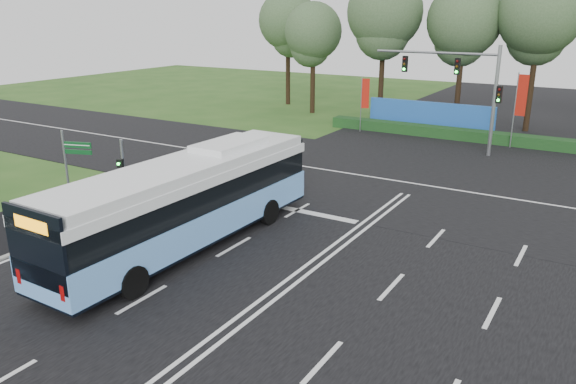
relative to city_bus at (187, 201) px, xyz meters
The scene contains 14 objects.
ground 5.29m from the city_bus, ahead, with size 120.00×120.00×0.00m, color #2A531B.
road_main 5.28m from the city_bus, ahead, with size 20.00×120.00×0.04m, color black.
road_cross 13.84m from the city_bus, 69.22° to the left, with size 120.00×14.00×0.05m, color black.
bike_path 8.16m from the city_bus, 164.05° to the right, with size 5.00×18.00×0.06m, color black.
kerb_strip 5.96m from the city_bus, 157.37° to the right, with size 0.25×18.00×0.12m, color gray.
city_bus is the anchor object (origin of this frame).
pedestrian_signal 5.60m from the city_bus, 162.23° to the left, with size 0.32×0.42×3.41m.
street_sign 7.72m from the city_bus, behind, with size 1.40×0.54×3.75m.
banner_flag_left 24.45m from the city_bus, 97.62° to the left, with size 0.58×0.29×4.21m.
banner_flag_mid 25.73m from the city_bus, 72.18° to the left, with size 0.75×0.20×5.12m.
traffic_light_gantry 22.09m from the city_bus, 76.62° to the left, with size 8.41×0.28×7.00m.
hedge 25.82m from the city_bus, 79.13° to the left, with size 22.00×1.20×0.80m, color #153B18.
blue_hoarding 27.84m from the city_bus, 88.22° to the left, with size 10.00×0.30×2.20m, color blue.
eucalyptus_row 32.06m from the city_bus, 84.53° to the left, with size 41.55×9.24×12.05m.
Camera 1 is at (9.13, -16.44, 8.91)m, focal length 35.00 mm.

